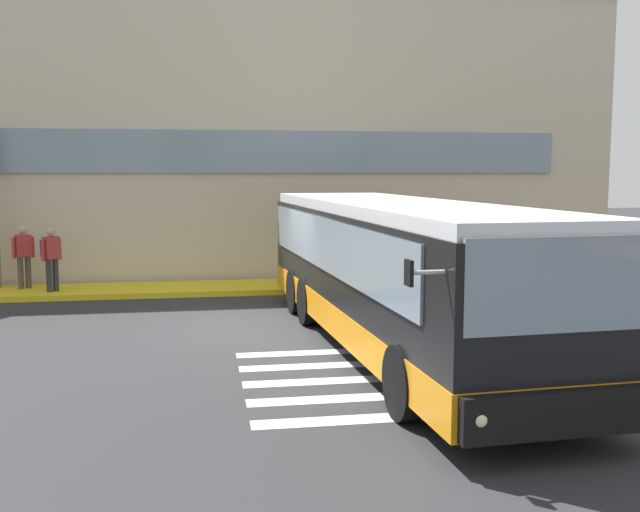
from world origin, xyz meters
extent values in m
cube|color=#2B2B2D|center=(0.00, 0.00, -0.01)|extent=(80.00, 90.00, 0.02)
cube|color=silver|center=(2.00, -6.00, 0.00)|extent=(4.40, 0.36, 0.01)
cube|color=silver|center=(2.00, -5.10, 0.00)|extent=(4.40, 0.36, 0.01)
cube|color=silver|center=(2.00, -4.20, 0.00)|extent=(4.40, 0.36, 0.01)
cube|color=silver|center=(2.00, -3.30, 0.00)|extent=(4.40, 0.36, 0.01)
cube|color=silver|center=(2.00, -2.40, 0.00)|extent=(4.40, 0.36, 0.01)
cube|color=beige|center=(0.00, 12.00, 4.24)|extent=(23.69, 12.00, 8.48)
cube|color=#56565B|center=(0.00, 12.00, 8.63)|extent=(23.89, 12.20, 0.30)
cube|color=gray|center=(1.00, 5.96, 3.80)|extent=(17.69, 0.10, 1.20)
cube|color=yellow|center=(0.00, 4.80, 0.07)|extent=(27.69, 2.00, 0.15)
cube|color=black|center=(2.75, -2.28, 1.42)|extent=(3.21, 11.26, 2.15)
cube|color=orange|center=(2.75, -2.28, 0.62)|extent=(3.25, 11.30, 0.55)
cube|color=silver|center=(2.75, -2.28, 2.60)|extent=(3.09, 11.06, 0.20)
cube|color=gray|center=(3.08, -7.78, 2.02)|extent=(2.35, 0.26, 1.05)
cube|color=gray|center=(4.03, -1.90, 1.92)|extent=(0.63, 9.92, 0.95)
cube|color=gray|center=(1.44, -2.06, 1.92)|extent=(0.63, 9.92, 0.95)
cube|color=black|center=(3.08, -7.78, 2.38)|extent=(2.15, 0.23, 0.28)
cube|color=black|center=(3.09, -7.91, 0.63)|extent=(2.46, 0.34, 0.52)
sphere|color=beige|center=(2.07, -8.02, 0.65)|extent=(0.18, 0.18, 0.18)
cylinder|color=#B7B7BF|center=(1.57, -7.67, 2.17)|extent=(0.40, 0.07, 0.05)
cube|color=black|center=(1.37, -7.69, 2.17)|extent=(0.05, 0.20, 0.28)
cylinder|color=black|center=(4.15, -5.97, 0.50)|extent=(0.36, 1.02, 1.00)
cylinder|color=black|center=(1.80, -6.11, 0.50)|extent=(0.36, 1.02, 1.00)
cylinder|color=black|center=(3.78, 0.15, 0.50)|extent=(0.36, 1.02, 1.00)
cylinder|color=black|center=(1.44, 0.01, 0.50)|extent=(0.36, 1.02, 1.00)
cylinder|color=black|center=(3.71, 1.45, 0.50)|extent=(0.36, 1.02, 1.00)
cylinder|color=black|center=(1.36, 1.31, 0.50)|extent=(0.36, 1.02, 1.00)
cylinder|color=#4C4233|center=(-5.33, 5.16, 0.57)|extent=(0.15, 0.15, 0.85)
cylinder|color=#4C4233|center=(-5.50, 5.05, 0.57)|extent=(0.15, 0.15, 0.85)
cube|color=#B23333|center=(-5.41, 5.10, 1.29)|extent=(0.44, 0.39, 0.58)
sphere|color=tan|center=(-5.41, 5.10, 1.71)|extent=(0.23, 0.23, 0.23)
cylinder|color=#B23333|center=(-5.20, 5.23, 1.24)|extent=(0.09, 0.09, 0.55)
cylinder|color=#B23333|center=(-5.63, 4.97, 1.24)|extent=(0.09, 0.09, 0.55)
cylinder|color=#2D2D33|center=(-4.51, 4.52, 0.57)|extent=(0.15, 0.15, 0.85)
cylinder|color=#2D2D33|center=(-4.65, 4.37, 0.57)|extent=(0.15, 0.15, 0.85)
cube|color=#B23333|center=(-4.58, 4.45, 1.29)|extent=(0.42, 0.43, 0.58)
sphere|color=tan|center=(-4.58, 4.45, 1.71)|extent=(0.23, 0.23, 0.23)
cylinder|color=#B23333|center=(-4.41, 4.63, 1.24)|extent=(0.09, 0.09, 0.55)
cylinder|color=#B23333|center=(-4.75, 4.26, 1.24)|extent=(0.09, 0.09, 0.55)
cube|color=navy|center=(-4.70, 4.56, 1.27)|extent=(0.34, 0.34, 0.44)
cylinder|color=yellow|center=(1.75, 3.60, 0.45)|extent=(0.18, 0.18, 0.90)
camera|label=1|loc=(-0.79, -15.03, 3.24)|focal=40.85mm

